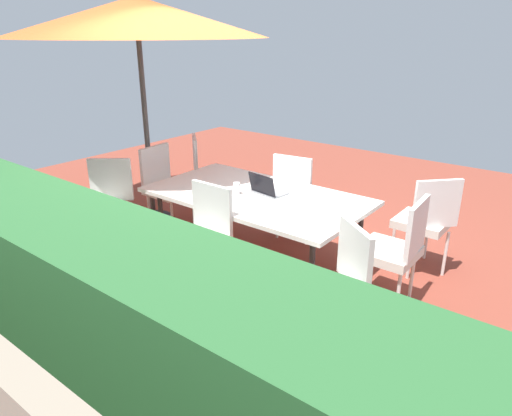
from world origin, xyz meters
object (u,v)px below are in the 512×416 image
(chair_east, at_px, (166,184))
(chair_northeast, at_px, (109,203))
(chair_south, at_px, (297,191))
(laptop, at_px, (267,190))
(chair_northwest, at_px, (333,285))
(chair_north, at_px, (201,235))
(dining_table, at_px, (256,198))
(patio_umbrella, at_px, (137,18))
(chair_west, at_px, (395,247))
(chair_southwest, at_px, (426,219))
(cup, at_px, (237,189))
(chair_southeast, at_px, (208,170))

(chair_east, relative_size, chair_northeast, 1.00)
(chair_south, relative_size, laptop, 2.80)
(chair_northwest, height_order, laptop, chair_northwest)
(chair_north, height_order, laptop, chair_north)
(dining_table, bearing_deg, chair_east, -0.81)
(patio_umbrella, xyz_separation_m, laptop, (-1.74, -0.00, -1.56))
(chair_north, distance_m, chair_east, 1.54)
(dining_table, relative_size, patio_umbrella, 0.76)
(chair_north, distance_m, chair_northeast, 1.32)
(chair_south, xyz_separation_m, laptop, (-0.09, 0.68, 0.22))
(chair_west, bearing_deg, chair_southwest, 177.62)
(chair_east, height_order, cup, chair_east)
(chair_southeast, bearing_deg, chair_north, 174.32)
(chair_southwest, bearing_deg, chair_north, 1.30)
(patio_umbrella, xyz_separation_m, chair_west, (-3.06, 0.01, -1.78))
(chair_southeast, relative_size, chair_south, 1.00)
(chair_southeast, bearing_deg, chair_east, 134.47)
(cup, bearing_deg, chair_east, -6.76)
(chair_southeast, height_order, chair_northeast, same)
(chair_northwest, bearing_deg, chair_west, 119.42)
(cup, bearing_deg, chair_north, 101.94)
(chair_west, height_order, chair_north, same)
(chair_east, bearing_deg, chair_northeast, 176.15)
(chair_southwest, distance_m, laptop, 1.53)
(dining_table, height_order, chair_northeast, chair_northeast)
(chair_southeast, distance_m, chair_northwest, 3.08)
(dining_table, relative_size, chair_northeast, 2.17)
(chair_north, distance_m, cup, 0.69)
(laptop, xyz_separation_m, cup, (0.23, 0.19, 0.01))
(laptop, bearing_deg, cup, 46.97)
(patio_umbrella, distance_m, chair_northwest, 3.55)
(patio_umbrella, bearing_deg, chair_west, 179.88)
(patio_umbrella, bearing_deg, chair_south, -157.58)
(chair_west, relative_size, chair_northeast, 1.00)
(patio_umbrella, distance_m, chair_southeast, 1.93)
(dining_table, distance_m, chair_west, 1.41)
(chair_southwest, xyz_separation_m, cup, (1.53, 0.94, 0.23))
(chair_northeast, height_order, cup, chair_northeast)
(chair_northeast, distance_m, cup, 1.36)
(dining_table, relative_size, chair_east, 2.17)
(chair_east, xyz_separation_m, cup, (-1.19, 0.14, 0.23))
(chair_southeast, height_order, chair_west, same)
(chair_northeast, distance_m, laptop, 1.64)
(dining_table, bearing_deg, chair_west, -177.83)
(chair_northwest, relative_size, laptop, 2.80)
(chair_southwest, height_order, chair_east, same)
(chair_southeast, relative_size, chair_west, 1.00)
(chair_west, relative_size, chair_south, 1.00)
(chair_southwest, xyz_separation_m, laptop, (1.31, 0.76, 0.22))
(chair_southeast, relative_size, chair_north, 1.00)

